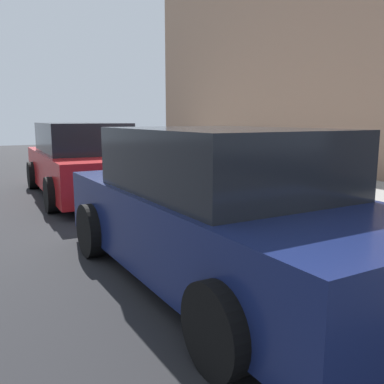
% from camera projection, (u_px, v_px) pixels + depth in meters
% --- Properties ---
extents(ground_plane, '(40.00, 40.00, 0.00)m').
position_uv_depth(ground_plane, '(168.00, 195.00, 9.16)').
color(ground_plane, black).
extents(sidewalk_curb, '(18.00, 5.00, 0.14)m').
position_uv_depth(sidewalk_curb, '(259.00, 183.00, 10.34)').
color(sidewalk_curb, gray).
rests_on(sidewalk_curb, ground_plane).
extents(suitcase_navy_0, '(0.36, 0.24, 0.74)m').
position_uv_depth(suitcase_navy_0, '(334.00, 203.00, 5.81)').
color(suitcase_navy_0, navy).
rests_on(suitcase_navy_0, sidewalk_curb).
extents(suitcase_silver_1, '(0.50, 0.22, 0.83)m').
position_uv_depth(suitcase_silver_1, '(305.00, 194.00, 6.26)').
color(suitcase_silver_1, '#9EA0A8').
rests_on(suitcase_silver_1, sidewalk_curb).
extents(suitcase_red_2, '(0.42, 0.28, 0.70)m').
position_uv_depth(suitcase_red_2, '(278.00, 193.00, 6.74)').
color(suitcase_red_2, red).
rests_on(suitcase_red_2, sidewalk_curb).
extents(suitcase_maroon_3, '(0.49, 0.28, 1.00)m').
position_uv_depth(suitcase_maroon_3, '(260.00, 186.00, 7.26)').
color(suitcase_maroon_3, maroon).
rests_on(suitcase_maroon_3, sidewalk_curb).
extents(suitcase_teal_4, '(0.48, 0.26, 0.59)m').
position_uv_depth(suitcase_teal_4, '(239.00, 186.00, 7.77)').
color(suitcase_teal_4, '#0F606B').
rests_on(suitcase_teal_4, sidewalk_curb).
extents(suitcase_olive_5, '(0.44, 0.22, 0.88)m').
position_uv_depth(suitcase_olive_5, '(219.00, 179.00, 8.23)').
color(suitcase_olive_5, '#59601E').
rests_on(suitcase_olive_5, sidewalk_curb).
extents(suitcase_black_6, '(0.43, 0.23, 0.86)m').
position_uv_depth(suitcase_black_6, '(206.00, 178.00, 8.73)').
color(suitcase_black_6, black).
rests_on(suitcase_black_6, sidewalk_curb).
extents(fire_hydrant, '(0.39, 0.21, 0.82)m').
position_uv_depth(fire_hydrant, '(189.00, 167.00, 9.43)').
color(fire_hydrant, red).
rests_on(fire_hydrant, sidewalk_curb).
extents(bollard_post, '(0.12, 0.12, 0.90)m').
position_uv_depth(bollard_post, '(170.00, 163.00, 9.93)').
color(bollard_post, brown).
rests_on(bollard_post, sidewalk_curb).
extents(parked_car_navy_0, '(4.48, 2.12, 1.55)m').
position_uv_depth(parked_car_navy_0, '(220.00, 210.00, 4.23)').
color(parked_car_navy_0, '#141E4C').
rests_on(parked_car_navy_0, ground_plane).
extents(parked_car_red_1, '(4.71, 2.07, 1.55)m').
position_uv_depth(parked_car_red_1, '(82.00, 162.00, 8.94)').
color(parked_car_red_1, '#AD1619').
rests_on(parked_car_red_1, ground_plane).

